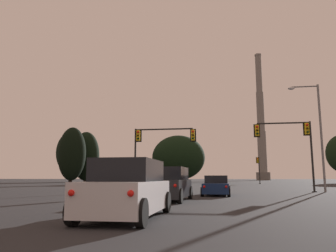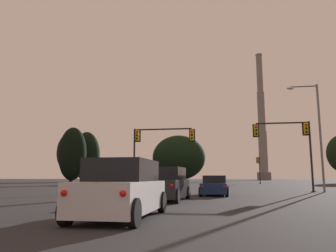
{
  "view_description": "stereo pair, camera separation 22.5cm",
  "coord_description": "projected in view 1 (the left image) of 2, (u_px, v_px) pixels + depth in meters",
  "views": [
    {
      "loc": [
        -0.04,
        -2.69,
        1.28
      ],
      "look_at": [
        -8.85,
        53.44,
        10.25
      ],
      "focal_mm": 35.0,
      "sensor_mm": 36.0,
      "label": 1
    },
    {
      "loc": [
        0.18,
        -2.65,
        1.28
      ],
      "look_at": [
        -8.85,
        53.44,
        10.25
      ],
      "focal_mm": 35.0,
      "sensor_mm": 36.0,
      "label": 2
    }
  ],
  "objects": [
    {
      "name": "treeline_center_right",
      "position": [
        178.0,
        158.0,
        82.53
      ],
      "size": [
        13.32,
        11.99,
        11.87
      ],
      "color": "black",
      "rests_on": "ground_plane"
    },
    {
      "name": "sedan_center_lane_front",
      "position": [
        217.0,
        186.0,
        23.98
      ],
      "size": [
        2.1,
        4.75,
        1.43
      ],
      "rotation": [
        0.0,
        0.0,
        -0.03
      ],
      "color": "navy",
      "rests_on": "ground_plane"
    },
    {
      "name": "suv_left_lane_third",
      "position": [
        128.0,
        190.0,
        10.57
      ],
      "size": [
        2.14,
        4.92,
        1.86
      ],
      "rotation": [
        0.0,
        0.0,
        -0.01
      ],
      "color": "silver",
      "rests_on": "ground_plane"
    },
    {
      "name": "traffic_light_overhead_right",
      "position": [
        292.0,
        138.0,
        30.07
      ],
      "size": [
        5.22,
        0.5,
        6.39
      ],
      "color": "black",
      "rests_on": "ground_plane"
    },
    {
      "name": "smokestack",
      "position": [
        261.0,
        129.0,
        161.71
      ],
      "size": [
        6.65,
        6.65,
        63.74
      ],
      "color": "slate",
      "rests_on": "ground_plane"
    },
    {
      "name": "traffic_light_far_right",
      "position": [
        259.0,
        166.0,
        67.23
      ],
      "size": [
        0.78,
        0.5,
        5.5
      ],
      "color": "black",
      "rests_on": "ground_plane"
    },
    {
      "name": "treeline_far_left",
      "position": [
        71.0,
        153.0,
        92.87
      ],
      "size": [
        8.42,
        7.58,
        14.31
      ],
      "color": "black",
      "rests_on": "ground_plane"
    },
    {
      "name": "treeline_far_right",
      "position": [
        86.0,
        156.0,
        95.71
      ],
      "size": [
        7.93,
        7.13,
        14.64
      ],
      "color": "black",
      "rests_on": "ground_plane"
    },
    {
      "name": "traffic_light_overhead_left",
      "position": [
        155.0,
        143.0,
        31.98
      ],
      "size": [
        6.18,
        0.5,
        6.07
      ],
      "color": "black",
      "rests_on": "ground_plane"
    },
    {
      "name": "treeline_right_mid",
      "position": [
        72.0,
        154.0,
        87.15
      ],
      "size": [
        7.39,
        6.66,
        14.67
      ],
      "color": "black",
      "rests_on": "ground_plane"
    },
    {
      "name": "suv_left_lane_second",
      "position": [
        169.0,
        184.0,
        18.37
      ],
      "size": [
        2.3,
        4.98,
        1.86
      ],
      "rotation": [
        0.0,
        0.0,
        -0.04
      ],
      "color": "black",
      "rests_on": "ground_plane"
    },
    {
      "name": "street_lamp",
      "position": [
        316.0,
        127.0,
        30.18
      ],
      "size": [
        2.81,
        0.36,
        9.93
      ],
      "color": "slate",
      "rests_on": "ground_plane"
    }
  ]
}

